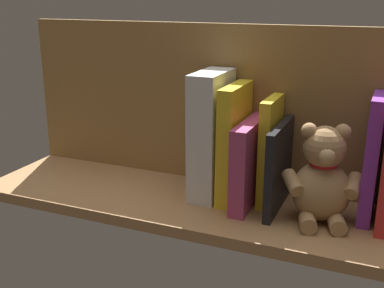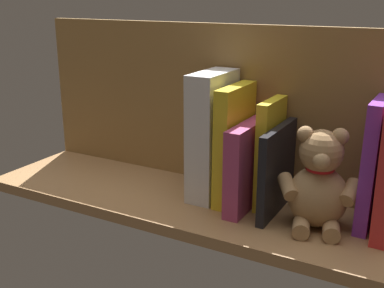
{
  "view_description": "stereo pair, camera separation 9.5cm",
  "coord_description": "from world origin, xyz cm",
  "views": [
    {
      "loc": [
        -35.57,
        83.47,
        39.61
      ],
      "look_at": [
        0.0,
        0.0,
        11.33
      ],
      "focal_mm": 45.36,
      "sensor_mm": 36.0,
      "label": 1
    },
    {
      "loc": [
        -44.1,
        79.3,
        39.61
      ],
      "look_at": [
        0.0,
        0.0,
        11.33
      ],
      "focal_mm": 45.36,
      "sensor_mm": 36.0,
      "label": 2
    }
  ],
  "objects": [
    {
      "name": "teddy_bear",
      "position": [
        -25.36,
        0.28,
        7.98
      ],
      "size": [
        14.19,
        13.44,
        18.13
      ],
      "rotation": [
        0.0,
        0.0,
        0.27
      ],
      "color": "tan",
      "rests_on": "ground_plane"
    },
    {
      "name": "book_3",
      "position": [
        -14.52,
        -4.55,
        10.41
      ],
      "size": [
        2.12,
        10.93,
        20.83
      ],
      "primitive_type": "cube",
      "color": "yellow",
      "rests_on": "ground_plane"
    },
    {
      "name": "dictionary_thick_white",
      "position": [
        -2.78,
        -3.3,
        12.64
      ],
      "size": [
        5.44,
        13.23,
        25.28
      ],
      "primitive_type": "cube",
      "color": "white",
      "rests_on": "ground_plane"
    },
    {
      "name": "book_1",
      "position": [
        -33.13,
        -4.35,
        11.44
      ],
      "size": [
        2.67,
        11.32,
        22.92
      ],
      "primitive_type": "cube",
      "rotation": [
        0.0,
        -0.01,
        0.0
      ],
      "color": "purple",
      "rests_on": "ground_plane"
    },
    {
      "name": "book_4",
      "position": [
        -11.24,
        -1.85,
        8.31
      ],
      "size": [
        3.11,
        16.33,
        16.62
      ],
      "primitive_type": "cube",
      "color": "#B23F72",
      "rests_on": "ground_plane"
    },
    {
      "name": "book_5",
      "position": [
        -7.59,
        -3.28,
        11.53
      ],
      "size": [
        3.1,
        13.46,
        23.08
      ],
      "primitive_type": "cube",
      "rotation": [
        0.0,
        -0.01,
        0.0
      ],
      "color": "yellow",
      "rests_on": "ground_plane"
    },
    {
      "name": "book_2",
      "position": [
        -17.0,
        -1.88,
        8.31
      ],
      "size": [
        1.52,
        16.27,
        16.62
      ],
      "primitive_type": "cube",
      "color": "black",
      "rests_on": "ground_plane"
    },
    {
      "name": "ground_plane",
      "position": [
        0.0,
        0.0,
        -1.1
      ],
      "size": [
        87.9,
        26.82,
        2.2
      ],
      "primitive_type": "cube",
      "color": "#A87A4C"
    },
    {
      "name": "shelf_back_panel",
      "position": [
        0.0,
        -11.16,
        16.92
      ],
      "size": [
        87.9,
        1.5,
        33.84
      ],
      "primitive_type": "cube",
      "color": "olive",
      "rests_on": "ground_plane"
    }
  ]
}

